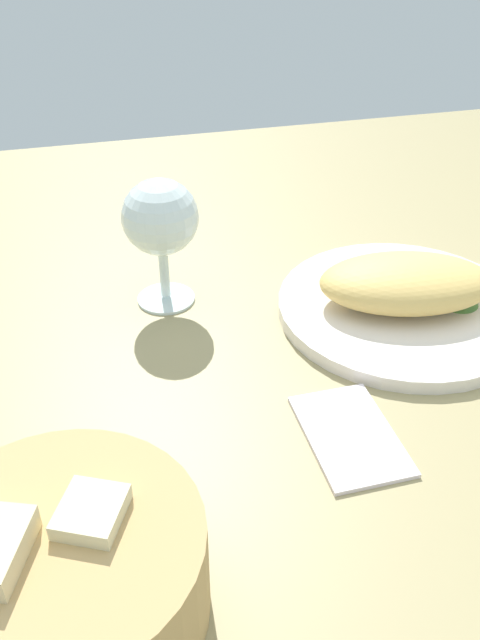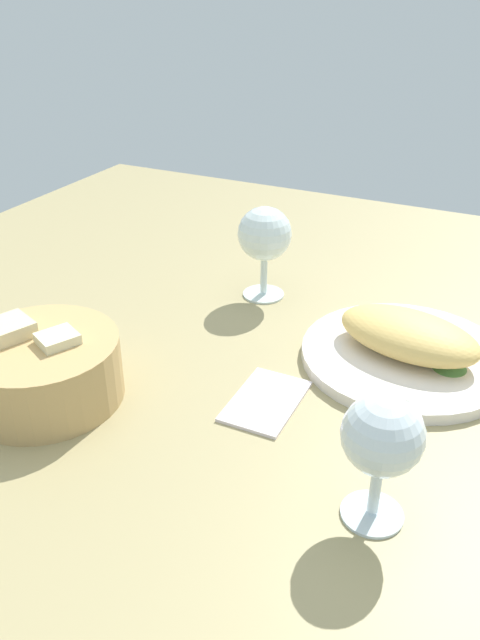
{
  "view_description": "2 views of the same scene",
  "coord_description": "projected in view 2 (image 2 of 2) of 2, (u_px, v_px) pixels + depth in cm",
  "views": [
    {
      "loc": [
        15.84,
        39.8,
        38.99
      ],
      "look_at": [
        3.63,
        -7.56,
        4.99
      ],
      "focal_mm": 37.7,
      "sensor_mm": 36.0,
      "label": 1
    },
    {
      "loc": [
        -25.24,
        56.41,
        42.36
      ],
      "look_at": [
        5.08,
        -5.37,
        4.0
      ],
      "focal_mm": 35.53,
      "sensor_mm": 36.0,
      "label": 2
    }
  ],
  "objects": [
    {
      "name": "ground_plane",
      "position": [
        258.0,
        386.0,
        0.75
      ],
      "size": [
        140.0,
        140.0,
        2.0
      ],
      "primitive_type": "cube",
      "color": "#9C8D5F"
    },
    {
      "name": "plate",
      "position": [
        405.0,
        356.0,
        0.78
      ],
      "size": [
        25.43,
        25.43,
        1.4
      ],
      "primitive_type": "cylinder",
      "color": "white",
      "rests_on": "ground_plane"
    },
    {
      "name": "omelette",
      "position": [
        409.0,
        335.0,
        0.76
      ],
      "size": [
        19.13,
        13.24,
        4.74
      ],
      "primitive_type": "ellipsoid",
      "rotation": [
        0.0,
        0.0,
        -0.2
      ],
      "color": "#E1B963",
      "rests_on": "plate"
    },
    {
      "name": "lettuce_garnish",
      "position": [
        450.0,
        363.0,
        0.74
      ],
      "size": [
        4.02,
        4.02,
        1.3
      ],
      "primitive_type": "cone",
      "color": "#4B813C",
      "rests_on": "plate"
    },
    {
      "name": "bread_basket",
      "position": [
        42.0,
        368.0,
        0.7
      ],
      "size": [
        17.32,
        17.32,
        8.9
      ],
      "color": "tan",
      "rests_on": "ground_plane"
    },
    {
      "name": "wine_glass_near",
      "position": [
        265.0,
        237.0,
        0.89
      ],
      "size": [
        7.69,
        7.69,
        13.52
      ],
      "color": "silver",
      "rests_on": "ground_plane"
    },
    {
      "name": "wine_glass_far",
      "position": [
        382.0,
        440.0,
        0.52
      ],
      "size": [
        6.98,
        6.98,
        12.51
      ],
      "color": "silver",
      "rests_on": "ground_plane"
    },
    {
      "name": "folded_napkin",
      "position": [
        266.0,
        399.0,
        0.7
      ],
      "size": [
        7.1,
        11.07,
        0.8
      ],
      "primitive_type": "cube",
      "rotation": [
        0.0,
        0.0,
        1.58
      ],
      "color": "white",
      "rests_on": "ground_plane"
    }
  ]
}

